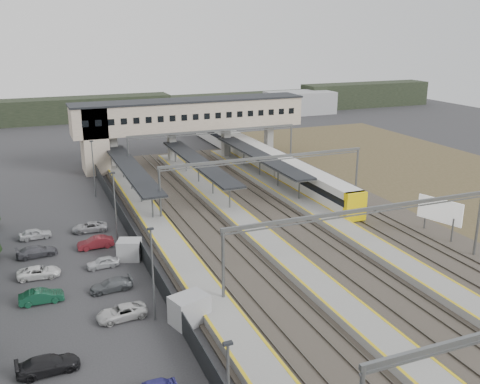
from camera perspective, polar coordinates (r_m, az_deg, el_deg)
name	(u,v)px	position (r m, az deg, el deg)	size (l,w,h in m)	color
ground	(215,266)	(54.43, -2.72, -7.85)	(220.00, 220.00, 0.00)	#2B2B2D
car_park	(85,315)	(46.43, -16.23, -12.44)	(10.38, 44.50, 1.27)	#A04425
lampposts	(130,232)	(52.02, -11.62, -4.23)	(0.50, 53.25, 8.07)	slate
fence	(140,248)	(56.94, -10.64, -5.88)	(0.08, 90.00, 2.00)	#26282B
relay_cabin_near	(189,309)	(44.32, -5.42, -12.37)	(3.40, 2.89, 2.42)	#959699
relay_cabin_far	(129,250)	(56.53, -11.71, -6.05)	(2.86, 2.64, 2.12)	#959699
rail_corridor	(277,233)	(61.87, 3.92, -4.41)	(34.00, 90.00, 0.92)	#342E26
canopies	(198,162)	(79.49, -4.48, 3.23)	(23.10, 30.00, 3.28)	black
footbridge	(175,119)	(93.00, -6.96, 7.72)	(40.40, 6.40, 11.20)	tan
gantries	(307,188)	(59.51, 7.18, 0.43)	(28.40, 62.28, 7.17)	slate
train	(257,155)	(91.42, 1.87, 3.92)	(2.88, 60.18, 3.63)	silver
billboard	(440,212)	(64.71, 20.53, -1.99)	(1.93, 5.16, 4.49)	slate
treeline_far	(184,105)	(145.91, -6.01, 9.18)	(170.00, 19.00, 7.00)	black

